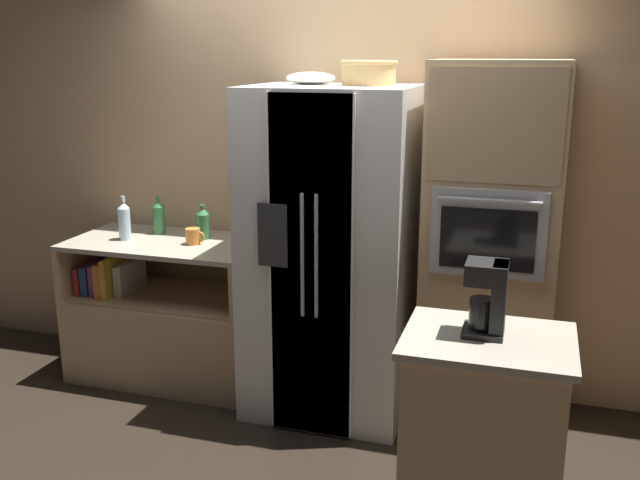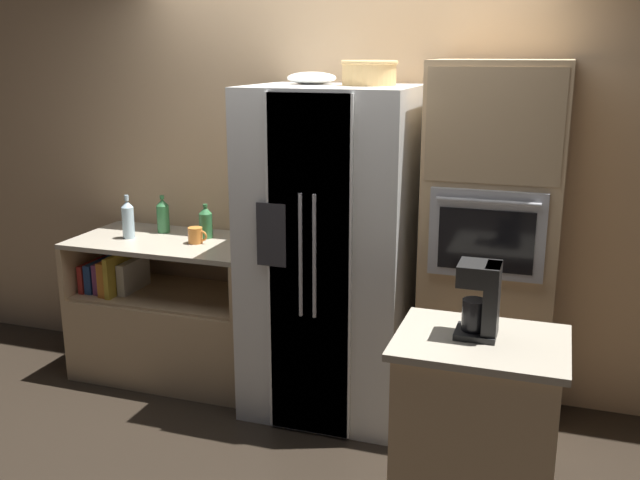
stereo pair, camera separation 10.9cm
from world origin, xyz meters
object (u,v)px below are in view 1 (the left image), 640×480
wicker_basket (369,72)px  bottle_wide (203,223)px  bottle_tall (159,217)px  mug (193,236)px  refrigerator (332,253)px  fruit_bowl (311,78)px  wall_oven (491,249)px  bottle_short (124,220)px  coffee_maker (490,296)px

wicker_basket → bottle_wide: bearing=172.8°
bottle_tall → mug: 0.38m
bottle_wide → refrigerator: bearing=-11.7°
refrigerator → fruit_bowl: (-0.16, 0.10, 0.98)m
bottle_tall → wall_oven: bearing=-3.7°
fruit_bowl → bottle_tall: size_ratio=1.11×
wicker_basket → bottle_short: (-1.56, -0.03, -0.92)m
bottle_wide → coffee_maker: (1.86, -1.19, 0.10)m
bottle_tall → bottle_wide: bearing=-6.1°
mug → coffee_maker: size_ratio=0.42×
coffee_maker → bottle_tall: bearing=150.8°
refrigerator → bottle_wide: size_ratio=8.61×
wicker_basket → coffee_maker: size_ratio=1.01×
fruit_bowl → refrigerator: bearing=-32.3°
wicker_basket → bottle_short: bearing=-179.0°
bottle_wide → wicker_basket: bearing=-7.2°
wicker_basket → bottle_tall: 1.71m
bottle_wide → bottle_tall: bearing=173.9°
bottle_short → mug: (0.47, 0.02, -0.07)m
fruit_bowl → coffee_maker: (1.11, -1.10, -0.81)m
fruit_bowl → coffee_maker: size_ratio=0.91×
bottle_short → refrigerator: bearing=-0.9°
coffee_maker → bottle_wide: bearing=147.4°
bottle_tall → coffee_maker: size_ratio=0.81×
refrigerator → bottle_wide: (-0.91, 0.19, 0.07)m
wicker_basket → bottle_tall: bearing=173.0°
wall_oven → bottle_wide: bearing=176.8°
wicker_basket → fruit_bowl: wicker_basket is taller
mug → fruit_bowl: bearing=4.2°
wall_oven → bottle_short: (-2.25, -0.06, 0.02)m
bottle_tall → coffee_maker: bearing=-29.2°
wall_oven → mug: bearing=-178.7°
refrigerator → wicker_basket: (0.19, 0.05, 1.01)m
bottle_short → mug: bottle_short is taller
refrigerator → coffee_maker: bearing=-46.5°
bottle_tall → coffee_maker: (2.19, -1.23, 0.09)m
refrigerator → fruit_bowl: size_ratio=6.81×
fruit_bowl → coffee_maker: bearing=-44.9°
mug → coffee_maker: (1.86, -1.05, 0.15)m
wall_oven → wicker_basket: (-0.69, -0.04, 0.94)m
wall_oven → coffee_maker: wall_oven is taller
refrigerator → coffee_maker: size_ratio=6.17×
wall_oven → wicker_basket: bearing=-176.8°
wicker_basket → mug: (-1.09, -0.00, -1.00)m
bottle_wide → coffee_maker: size_ratio=0.72×
bottle_tall → fruit_bowl: bearing=-6.5°
bottle_short → fruit_bowl: bearing=3.7°
fruit_bowl → bottle_short: fruit_bowl is taller
wall_oven → mug: size_ratio=15.94×
wicker_basket → mug: bearing=-179.9°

